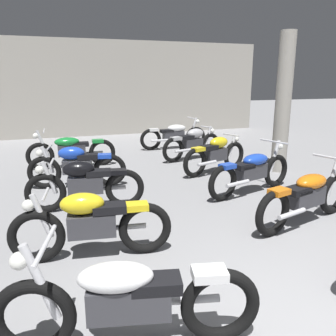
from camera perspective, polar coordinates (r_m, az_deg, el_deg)
The scene contains 12 objects.
back_wall at distance 14.02m, azimuth -10.95°, elevation 12.63°, with size 13.22×0.24×3.60m, color #9E998E.
support_pillar at distance 8.62m, azimuth 18.27°, elevation 9.93°, with size 0.36×0.36×3.20m, color #9E998E.
motorcycle_left_row_0 at distance 3.00m, azimuth -6.65°, elevation -20.43°, with size 2.14×0.77×0.97m.
motorcycle_left_row_1 at distance 4.39m, azimuth -12.45°, elevation -8.76°, with size 1.97×0.51×0.88m.
motorcycle_left_row_2 at distance 6.01m, azimuth -13.40°, elevation -2.49°, with size 1.97×0.49×0.88m.
motorcycle_left_row_3 at distance 7.31m, azimuth -14.67°, elevation 0.43°, with size 1.96×0.56×0.88m.
motorcycle_left_row_4 at distance 9.02m, azimuth -15.53°, elevation 2.91°, with size 2.17×0.68×0.97m.
motorcycle_right_row_1 at distance 5.68m, azimuth 21.71°, elevation -4.18°, with size 2.12×0.86×0.97m.
motorcycle_right_row_2 at distance 6.89m, azimuth 13.53°, elevation -0.40°, with size 2.11×0.88×0.97m.
motorcycle_right_row_3 at distance 8.26m, azimuth 7.81°, elevation 2.34°, with size 1.90×0.78×0.88m.
motorcycle_right_row_4 at distance 9.60m, azimuth 4.05°, elevation 4.12°, with size 1.92×0.72×0.88m.
motorcycle_right_row_5 at distance 11.06m, azimuth 0.97°, elevation 5.47°, with size 2.17×0.68×0.97m.
Camera 1 is at (-2.06, -1.75, 2.16)m, focal length 37.35 mm.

